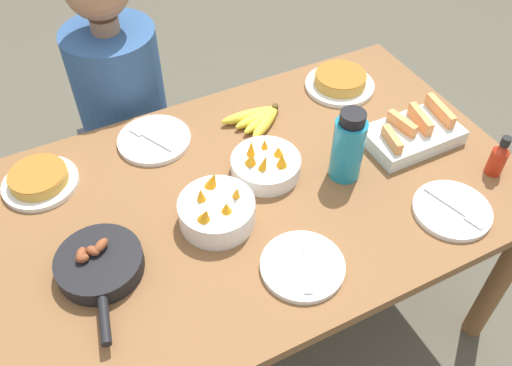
% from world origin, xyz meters
% --- Properties ---
extents(ground_plane, '(14.00, 14.00, 0.00)m').
position_xyz_m(ground_plane, '(0.00, 0.00, 0.00)').
color(ground_plane, '#565142').
extents(dining_table, '(1.53, 0.94, 0.73)m').
position_xyz_m(dining_table, '(0.00, 0.00, 0.63)').
color(dining_table, brown).
rests_on(dining_table, ground_plane).
extents(banana_bunch, '(0.21, 0.15, 0.04)m').
position_xyz_m(banana_bunch, '(0.14, 0.26, 0.74)').
color(banana_bunch, yellow).
rests_on(banana_bunch, dining_table).
extents(melon_tray, '(0.29, 0.17, 0.09)m').
position_xyz_m(melon_tray, '(0.53, -0.03, 0.76)').
color(melon_tray, silver).
rests_on(melon_tray, dining_table).
extents(skillet, '(0.22, 0.34, 0.08)m').
position_xyz_m(skillet, '(-0.47, -0.07, 0.75)').
color(skillet, black).
rests_on(skillet, dining_table).
extents(frittata_plate_center, '(0.22, 0.22, 0.05)m').
position_xyz_m(frittata_plate_center, '(-0.55, 0.30, 0.75)').
color(frittata_plate_center, white).
rests_on(frittata_plate_center, dining_table).
extents(frittata_plate_side, '(0.24, 0.24, 0.06)m').
position_xyz_m(frittata_plate_side, '(0.48, 0.30, 0.75)').
color(frittata_plate_side, white).
rests_on(frittata_plate_side, dining_table).
extents(empty_plate_near_front, '(0.22, 0.22, 0.02)m').
position_xyz_m(empty_plate_near_front, '(0.45, -0.32, 0.73)').
color(empty_plate_near_front, white).
rests_on(empty_plate_near_front, dining_table).
extents(empty_plate_far_left, '(0.22, 0.22, 0.02)m').
position_xyz_m(empty_plate_far_left, '(-0.02, -0.29, 0.73)').
color(empty_plate_far_left, white).
rests_on(empty_plate_far_left, dining_table).
extents(empty_plate_far_right, '(0.23, 0.23, 0.02)m').
position_xyz_m(empty_plate_far_right, '(-0.19, 0.33, 0.73)').
color(empty_plate_far_right, white).
rests_on(empty_plate_far_right, dining_table).
extents(fruit_bowl_mango, '(0.21, 0.21, 0.12)m').
position_xyz_m(fruit_bowl_mango, '(-0.15, -0.05, 0.77)').
color(fruit_bowl_mango, white).
rests_on(fruit_bowl_mango, dining_table).
extents(fruit_bowl_citrus, '(0.20, 0.20, 0.11)m').
position_xyz_m(fruit_bowl_citrus, '(0.06, 0.05, 0.76)').
color(fruit_bowl_citrus, white).
rests_on(fruit_bowl_citrus, dining_table).
extents(water_bottle, '(0.09, 0.09, 0.23)m').
position_xyz_m(water_bottle, '(0.26, -0.06, 0.83)').
color(water_bottle, teal).
rests_on(water_bottle, dining_table).
extents(hot_sauce_bottle, '(0.05, 0.05, 0.13)m').
position_xyz_m(hot_sauce_bottle, '(0.66, -0.25, 0.78)').
color(hot_sauce_bottle, '#B72814').
rests_on(hot_sauce_bottle, dining_table).
extents(person_figure, '(0.35, 0.35, 1.19)m').
position_xyz_m(person_figure, '(-0.20, 0.67, 0.50)').
color(person_figure, black).
rests_on(person_figure, ground_plane).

